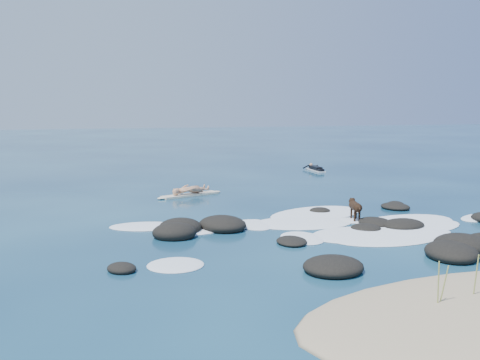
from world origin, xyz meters
name	(u,v)px	position (x,y,z in m)	size (l,w,h in m)	color
ground	(322,221)	(0.00, 0.00, 0.00)	(160.00, 160.00, 0.00)	#0A2642
reef_rocks	(351,235)	(-0.27, -2.37, 0.11)	(12.86, 7.68, 0.59)	black
breaking_foam	(350,227)	(0.43, -1.07, 0.01)	(13.37, 7.06, 0.12)	white
standing_surfer_rig	(190,180)	(-2.99, 6.22, 0.69)	(2.99, 1.36, 1.75)	beige
paddling_surfer_rig	(315,169)	(5.90, 12.63, 0.13)	(0.99, 2.22, 0.38)	silver
dog	(355,206)	(1.03, -0.31, 0.49)	(0.48, 1.14, 0.74)	black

